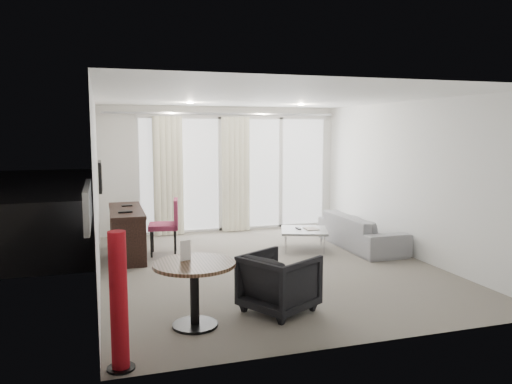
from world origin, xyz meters
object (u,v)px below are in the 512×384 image
object	(u,v)px
desk	(127,233)
round_table	(195,295)
coffee_table	(304,239)
sofa	(361,231)
rattan_chair_a	(239,199)
desk_chair	(163,227)
rattan_chair_b	(298,198)
red_lamp	(119,301)
tub_armchair	(279,282)

from	to	relation	value
desk	round_table	xyz separation A→B (m)	(0.54, -3.36, -0.05)
desk	round_table	bearing A→B (deg)	-80.89
coffee_table	sofa	size ratio (longest dim) A/B	0.39
coffee_table	rattan_chair_a	bearing A→B (deg)	91.57
desk_chair	rattan_chair_b	xyz separation A→B (m)	(3.85, 3.38, -0.10)
red_lamp	tub_armchair	size ratio (longest dim) A/B	1.65
sofa	rattan_chair_a	bearing A→B (deg)	15.71
coffee_table	desk_chair	bearing A→B (deg)	171.10
rattan_chair_b	sofa	bearing A→B (deg)	-91.02
round_table	rattan_chair_a	xyz separation A→B (m)	(2.39, 6.92, 0.02)
round_table	red_lamp	world-z (taller)	red_lamp
desk	rattan_chair_b	bearing A→B (deg)	36.70
rattan_chair_a	rattan_chair_b	world-z (taller)	rattan_chair_b
sofa	rattan_chair_b	xyz separation A→B (m)	(0.36, 3.91, 0.08)
rattan_chair_b	red_lamp	bearing A→B (deg)	-118.15
round_table	desk	bearing A→B (deg)	99.11
tub_armchair	coffee_table	world-z (taller)	tub_armchair
desk	desk_chair	distance (m)	0.61
round_table	red_lamp	distance (m)	1.15
coffee_table	round_table	bearing A→B (deg)	-130.58
desk	tub_armchair	world-z (taller)	desk
tub_armchair	coffee_table	bearing A→B (deg)	-57.97
tub_armchair	red_lamp	bearing A→B (deg)	87.25
desk	sofa	world-z (taller)	desk
red_lamp	coffee_table	xyz separation A→B (m)	(3.31, 3.69, -0.44)
sofa	desk_chair	bearing A→B (deg)	81.41
rattan_chair_a	rattan_chair_b	distance (m)	1.54
coffee_table	rattan_chair_a	distance (m)	4.01
tub_armchair	sofa	world-z (taller)	tub_armchair
desk_chair	red_lamp	world-z (taller)	red_lamp
tub_armchair	desk	bearing A→B (deg)	-3.71
rattan_chair_b	round_table	bearing A→B (deg)	-116.17
rattan_chair_a	tub_armchair	bearing A→B (deg)	-95.55
desk	desk_chair	xyz separation A→B (m)	(0.60, -0.06, 0.08)
round_table	red_lamp	size ratio (longest dim) A/B	0.71
round_table	tub_armchair	xyz separation A→B (m)	(1.03, 0.17, -0.01)
desk_chair	sofa	world-z (taller)	desk_chair
red_lamp	sofa	bearing A→B (deg)	39.10
red_lamp	rattan_chair_a	bearing A→B (deg)	67.44
coffee_table	rattan_chair_b	distance (m)	4.02
desk	sofa	xyz separation A→B (m)	(4.10, -0.59, -0.10)
tub_armchair	desk_chair	bearing A→B (deg)	-12.73
desk_chair	coffee_table	size ratio (longest dim) A/B	1.19
round_table	red_lamp	bearing A→B (deg)	-136.20
desk	rattan_chair_b	distance (m)	5.55
desk	red_lamp	distance (m)	4.15
round_table	tub_armchair	world-z (taller)	round_table
desk_chair	round_table	bearing A→B (deg)	-82.03
desk	desk_chair	bearing A→B (deg)	-5.82
desk_chair	tub_armchair	size ratio (longest dim) A/B	1.26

